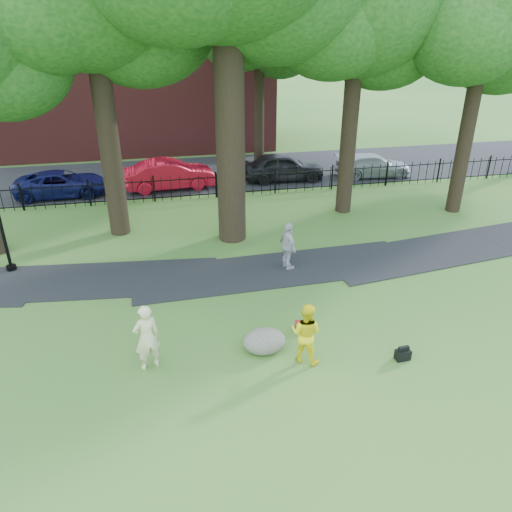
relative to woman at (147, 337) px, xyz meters
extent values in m
plane|color=#2F6021|center=(3.43, 0.66, -0.93)|extent=(120.00, 120.00, 0.00)
cube|color=black|center=(4.43, 4.56, -0.93)|extent=(36.07, 3.85, 0.03)
cube|color=black|center=(3.43, 16.66, -0.93)|extent=(80.00, 7.00, 0.02)
cube|color=black|center=(3.43, 12.66, 0.09)|extent=(44.00, 0.04, 0.04)
cube|color=black|center=(3.43, 12.66, -0.75)|extent=(44.00, 0.04, 0.04)
cube|color=maroon|center=(-0.57, 24.66, 5.07)|extent=(18.00, 8.00, 12.00)
cylinder|color=black|center=(3.43, 7.66, 4.32)|extent=(1.10, 1.10, 10.50)
ellipsoid|color=#103C12|center=(-4.22, 8.91, 5.89)|extent=(4.80, 4.80, 4.08)
cylinder|color=black|center=(-1.07, 9.16, 3.62)|extent=(0.80, 0.80, 9.10)
ellipsoid|color=#103C12|center=(0.55, 10.06, 7.13)|extent=(5.76, 5.76, 4.90)
ellipsoid|color=#103C12|center=(-2.51, 8.44, 7.65)|extent=(5.40, 5.40, 4.59)
cylinder|color=black|center=(8.93, 9.66, 3.27)|extent=(0.70, 0.70, 8.40)
ellipsoid|color=#103C12|center=(8.93, 9.66, 7.71)|extent=(6.60, 6.60, 5.61)
ellipsoid|color=#103C12|center=(10.42, 10.48, 6.51)|extent=(5.28, 5.28, 4.49)
ellipsoid|color=#103C12|center=(7.61, 9.00, 6.99)|extent=(4.95, 4.95, 4.21)
cylinder|color=black|center=(13.93, 8.66, 3.09)|extent=(0.64, 0.64, 8.05)
ellipsoid|color=#103C12|center=(13.93, 8.66, 7.35)|extent=(6.20, 6.20, 5.27)
ellipsoid|color=#103C12|center=(15.33, 9.43, 6.20)|extent=(4.96, 4.96, 4.22)
ellipsoid|color=#103C12|center=(12.69, 8.04, 6.66)|extent=(4.65, 4.65, 3.95)
imported|color=beige|center=(0.00, 0.00, 0.00)|extent=(0.79, 0.65, 1.86)
imported|color=yellow|center=(4.05, -0.54, -0.08)|extent=(1.05, 1.02, 1.71)
imported|color=#ACACB1|center=(4.94, 4.60, -0.04)|extent=(0.66, 1.11, 1.78)
ellipsoid|color=#5F594F|center=(3.09, 0.10, -0.59)|extent=(1.38, 1.18, 0.69)
cylinder|color=black|center=(-4.77, 6.46, 0.61)|extent=(0.12, 0.12, 3.09)
cylinder|color=black|center=(-4.77, 6.46, -0.83)|extent=(0.35, 0.35, 0.19)
cube|color=black|center=(6.61, -1.04, -0.79)|extent=(0.41, 0.27, 0.29)
cube|color=maroon|center=(4.36, 0.81, -0.80)|extent=(0.43, 0.32, 0.26)
imported|color=red|center=(1.29, 14.46, -0.18)|extent=(4.69, 1.99, 1.50)
imported|color=#0E1247|center=(-4.04, 14.43, -0.31)|extent=(4.53, 2.20, 1.24)
imported|color=black|center=(7.36, 14.68, -0.19)|extent=(4.44, 1.96, 1.49)
imported|color=#999DA1|center=(12.43, 14.37, -0.32)|extent=(4.35, 2.10, 1.22)
camera|label=1|loc=(0.62, -10.74, 7.48)|focal=35.00mm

